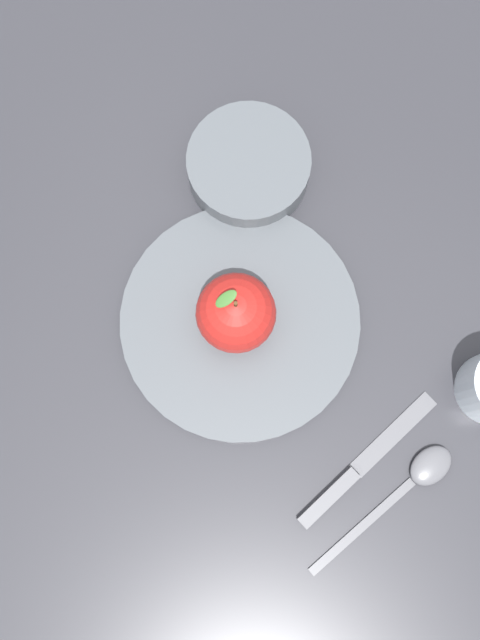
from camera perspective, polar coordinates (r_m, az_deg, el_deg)
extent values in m
plane|color=#2D2D33|center=(0.81, 1.09, -2.95)|extent=(2.40, 2.40, 0.00)
cylinder|color=#4C5156|center=(0.81, 0.00, -0.16)|extent=(0.25, 0.25, 0.02)
torus|color=#4C5156|center=(0.80, 0.00, -0.11)|extent=(0.25, 0.25, 0.01)
sphere|color=#B21E19|center=(0.76, -0.31, 0.51)|extent=(0.08, 0.08, 0.08)
cylinder|color=#4C3319|center=(0.72, -0.32, 1.17)|extent=(0.00, 0.00, 0.01)
ellipsoid|color=#386628|center=(0.71, -1.05, 1.59)|extent=(0.02, 0.03, 0.01)
cylinder|color=#4C5156|center=(0.84, 0.64, 11.34)|extent=(0.13, 0.13, 0.04)
torus|color=#4C5156|center=(0.82, 0.66, 11.80)|extent=(0.13, 0.13, 0.01)
cylinder|color=#3D4145|center=(0.82, 0.65, 11.75)|extent=(0.11, 0.11, 0.01)
cube|color=#59595E|center=(0.82, 11.37, -8.37)|extent=(0.06, 0.11, 0.00)
cube|color=#59595E|center=(0.80, 6.64, -13.05)|extent=(0.04, 0.08, 0.01)
ellipsoid|color=#59595E|center=(0.82, 14.05, -10.50)|extent=(0.05, 0.06, 0.01)
cube|color=#59595E|center=(0.81, 9.12, -14.97)|extent=(0.06, 0.13, 0.01)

